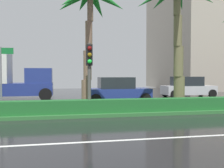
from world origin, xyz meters
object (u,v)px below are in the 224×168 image
(traffic_signal_median_right, at_px, (89,65))
(car_in_traffic_second, at_px, (117,90))
(car_in_traffic_third, at_px, (188,87))
(box_truck_lead, at_px, (7,79))
(palm_tree_centre, at_px, (90,7))
(street_name_sign, at_px, (1,71))
(palm_tree_centre_right, at_px, (177,6))

(traffic_signal_median_right, height_order, car_in_traffic_second, traffic_signal_median_right)
(car_in_traffic_third, bearing_deg, car_in_traffic_second, -157.07)
(box_truck_lead, xyz_separation_m, car_in_traffic_third, (14.26, -0.46, -0.72))
(palm_tree_centre, distance_m, car_in_traffic_third, 12.12)
(palm_tree_centre, bearing_deg, box_truck_lead, 126.03)
(palm_tree_centre, bearing_deg, car_in_traffic_third, 37.21)
(car_in_traffic_second, xyz_separation_m, car_in_traffic_third, (6.64, 2.81, 0.00))
(car_in_traffic_second, bearing_deg, street_name_sign, -143.46)
(traffic_signal_median_right, relative_size, car_in_traffic_third, 0.75)
(palm_tree_centre_right, distance_m, box_truck_lead, 13.02)
(street_name_sign, relative_size, box_truck_lead, 0.47)
(palm_tree_centre, relative_size, palm_tree_centre_right, 0.91)
(palm_tree_centre, xyz_separation_m, car_in_traffic_second, (2.33, 4.00, -4.48))
(traffic_signal_median_right, distance_m, box_truck_lead, 9.91)
(palm_tree_centre, relative_size, car_in_traffic_third, 1.51)
(palm_tree_centre, bearing_deg, palm_tree_centre_right, 1.40)
(palm_tree_centre, distance_m, car_in_traffic_second, 6.44)
(palm_tree_centre_right, bearing_deg, car_in_traffic_second, 122.27)
(car_in_traffic_third, bearing_deg, box_truck_lead, 178.14)
(palm_tree_centre_right, distance_m, traffic_signal_median_right, 6.08)
(box_truck_lead, distance_m, car_in_traffic_third, 14.28)
(traffic_signal_median_right, distance_m, street_name_sign, 3.96)
(traffic_signal_median_right, bearing_deg, car_in_traffic_third, 41.13)
(traffic_signal_median_right, relative_size, car_in_traffic_second, 0.75)
(box_truck_lead, bearing_deg, car_in_traffic_second, -23.26)
(traffic_signal_median_right, xyz_separation_m, car_in_traffic_third, (9.14, 7.98, -1.53))
(street_name_sign, bearing_deg, palm_tree_centre, 10.51)
(palm_tree_centre_right, relative_size, car_in_traffic_third, 1.66)
(box_truck_lead, bearing_deg, car_in_traffic_third, -1.86)
(street_name_sign, bearing_deg, box_truck_lead, 98.42)
(street_name_sign, distance_m, car_in_traffic_third, 15.16)
(palm_tree_centre, height_order, palm_tree_centre_right, palm_tree_centre_right)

